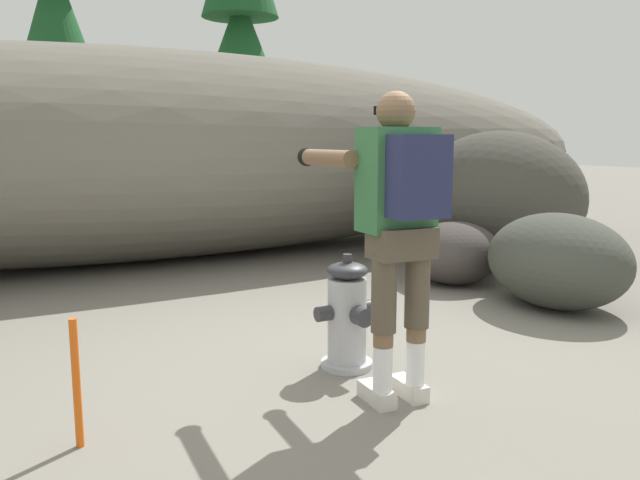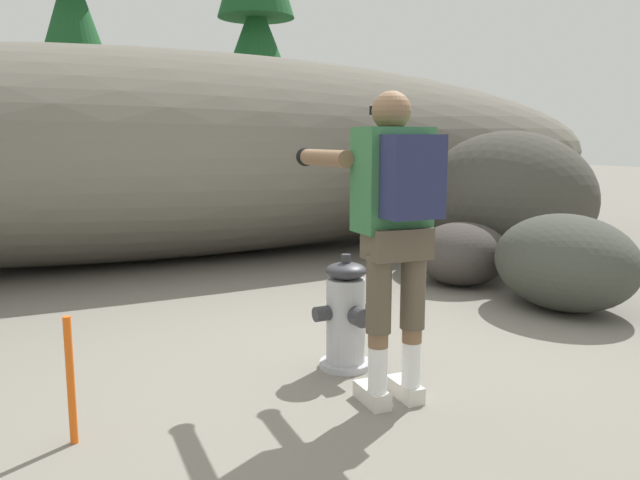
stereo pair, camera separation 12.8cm
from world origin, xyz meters
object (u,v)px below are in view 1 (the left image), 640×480
fire_hydrant (347,316)px  boulder_small (558,261)px  boulder_mid (455,253)px  utility_worker (396,209)px  boulder_large (498,199)px  survey_stake (77,384)px

fire_hydrant → boulder_small: 2.29m
fire_hydrant → boulder_mid: 2.56m
utility_worker → boulder_mid: utility_worker is taller
boulder_large → survey_stake: bearing=-154.7°
fire_hydrant → boulder_large: size_ratio=0.38×
boulder_mid → boulder_small: (0.16, -1.09, 0.09)m
fire_hydrant → boulder_mid: bearing=34.9°
fire_hydrant → boulder_large: (3.09, 1.93, 0.42)m
fire_hydrant → utility_worker: bearing=-94.2°
utility_worker → boulder_large: 3.99m
fire_hydrant → survey_stake: 1.62m
fire_hydrant → survey_stake: bearing=-169.9°
boulder_large → boulder_mid: size_ratio=2.06×
boulder_mid → boulder_large: bearing=25.0°
fire_hydrant → boulder_small: size_ratio=0.55×
survey_stake → boulder_mid: bearing=25.4°
boulder_small → boulder_mid: bearing=98.2°
fire_hydrant → survey_stake: (-1.59, -0.28, -0.02)m
boulder_large → boulder_mid: bearing=-155.0°
utility_worker → boulder_large: (3.13, 2.46, -0.29)m
utility_worker → boulder_mid: (2.14, 2.00, -0.73)m
utility_worker → boulder_mid: bearing=-42.7°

